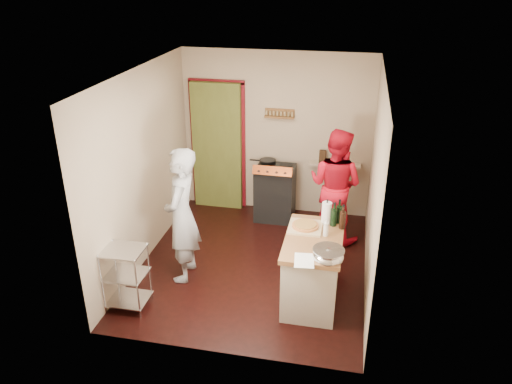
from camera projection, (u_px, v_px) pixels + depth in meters
The scene contains 10 objects.
floor at pixel (254, 264), 6.86m from camera, with size 3.50×3.50×0.00m, color black.
back_wall at pixel (238, 141), 8.08m from camera, with size 3.00×0.44×2.60m.
left_wall at pixel (143, 168), 6.59m from camera, with size 0.04×3.50×2.60m, color tan.
right_wall at pixel (374, 187), 6.04m from camera, with size 0.04×3.50×2.60m, color tan.
ceiling at pixel (253, 73), 5.76m from camera, with size 3.00×3.50×0.02m, color white.
stove at pixel (275, 192), 7.93m from camera, with size 0.60×0.63×1.00m.
wire_shelving at pixel (126, 275), 5.84m from camera, with size 0.48×0.40×0.80m.
island at pixel (313, 267), 5.97m from camera, with size 0.70×1.23×1.16m.
person_stripe at pixel (182, 216), 6.24m from camera, with size 0.65×0.42×1.77m, color #A6A5AA.
person_red at pixel (335, 185), 7.20m from camera, with size 0.82×0.64×1.69m, color red.
Camera 1 is at (1.21, -5.68, 3.78)m, focal length 35.00 mm.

